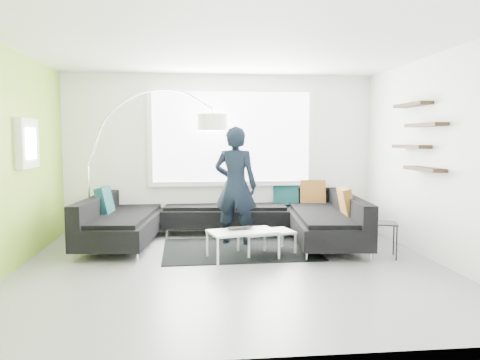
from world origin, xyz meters
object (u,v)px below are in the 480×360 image
coffee_table (255,242)px  arc_lamp (88,166)px  person (235,186)px  sectional_sofa (224,218)px  side_table (383,240)px  laptop (241,229)px

coffee_table → arc_lamp: size_ratio=0.48×
arc_lamp → person: bearing=-13.5°
sectional_sofa → side_table: size_ratio=8.88×
arc_lamp → side_table: (4.27, -1.27, -0.99)m
side_table → person: size_ratio=0.27×
sectional_sofa → person: person is taller
person → coffee_table: bearing=122.9°
person → laptop: bearing=108.6°
side_table → person: (-1.98, 1.08, 0.68)m
side_table → laptop: (-1.98, 0.20, 0.16)m
person → sectional_sofa: bearing=-11.3°
sectional_sofa → laptop: sectional_sofa is taller
sectional_sofa → person: (0.17, -0.10, 0.53)m
side_table → laptop: side_table is taller
coffee_table → laptop: 0.30m
arc_lamp → side_table: 4.57m
sectional_sofa → arc_lamp: size_ratio=1.77×
coffee_table → person: (-0.20, 0.81, 0.73)m
sectional_sofa → person: size_ratio=2.37×
sectional_sofa → arc_lamp: 2.29m
side_table → coffee_table: bearing=171.3°
person → laptop: (-0.01, -0.88, -0.52)m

